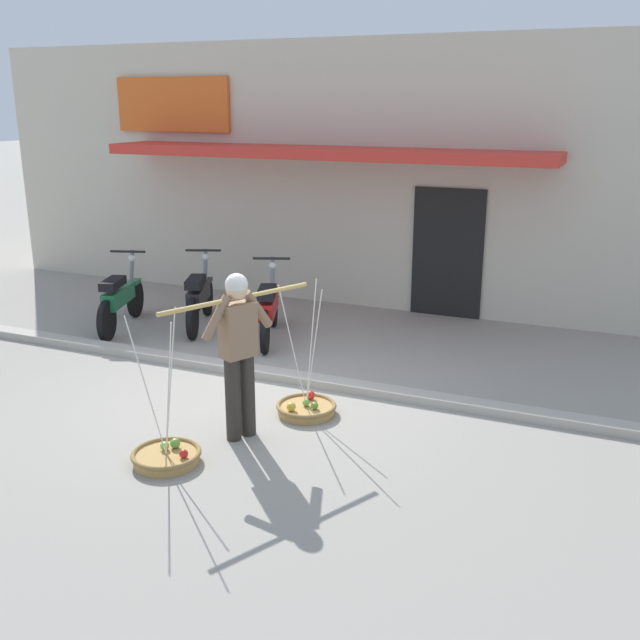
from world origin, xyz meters
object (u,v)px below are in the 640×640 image
fruit_basket_right_side (167,455)px  motorcycle_third_in_row (269,308)px  fruit_vendor (239,345)px  motorcycle_nearest_shop (120,299)px  motorcycle_second_in_row (199,297)px  fruit_basket_left_side (306,407)px

fruit_basket_right_side → motorcycle_third_in_row: bearing=102.2°
fruit_vendor → fruit_basket_right_side: size_ratio=1.17×
motorcycle_nearest_shop → motorcycle_second_in_row: bearing=27.5°
motorcycle_second_in_row → fruit_basket_left_side: bearing=-39.7°
fruit_vendor → motorcycle_third_in_row: 3.22m
fruit_basket_right_side → fruit_vendor: bearing=64.1°
fruit_vendor → fruit_basket_left_side: fruit_vendor is taller
fruit_basket_left_side → motorcycle_nearest_shop: 4.22m
fruit_vendor → fruit_basket_left_side: size_ratio=1.17×
fruit_vendor → motorcycle_second_in_row: fruit_vendor is taller
motorcycle_nearest_shop → motorcycle_third_in_row: same height
motorcycle_nearest_shop → fruit_vendor: bearing=-36.5°
fruit_basket_right_side → motorcycle_second_in_row: fruit_basket_right_side is taller
fruit_vendor → motorcycle_third_in_row: bearing=111.8°
fruit_basket_left_side → motorcycle_nearest_shop: size_ratio=0.83×
motorcycle_second_in_row → motorcycle_nearest_shop: bearing=-152.5°
fruit_basket_right_side → motorcycle_nearest_shop: (-3.06, 3.31, 0.38)m
fruit_vendor → motorcycle_second_in_row: size_ratio=0.99×
fruit_vendor → motorcycle_third_in_row: fruit_vendor is taller
motorcycle_nearest_shop → motorcycle_third_in_row: bearing=10.3°
motorcycle_nearest_shop → motorcycle_second_in_row: (1.03, 0.54, 0.00)m
motorcycle_third_in_row → fruit_vendor: bearing=-68.2°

